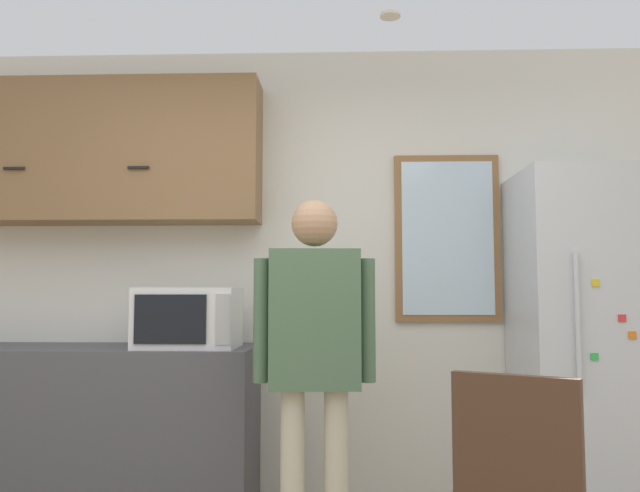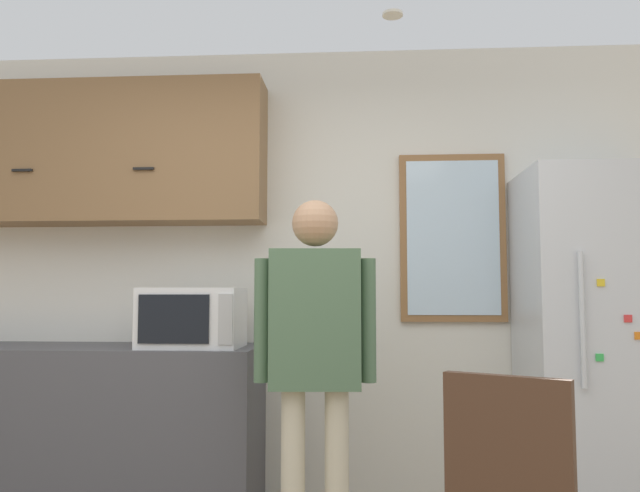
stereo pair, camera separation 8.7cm
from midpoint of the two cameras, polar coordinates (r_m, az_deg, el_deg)
name	(u,v)px [view 1 (the left image)]	position (r m, az deg, el deg)	size (l,w,h in m)	color
back_wall	(288,270)	(3.80, -3.64, -2.20)	(6.00, 0.06, 2.70)	silver
counter	(68,430)	(3.84, -22.68, -15.28)	(2.05, 0.62, 0.91)	#4C4C51
upper_cabinets	(88,153)	(4.01, -21.02, 7.98)	(2.05, 0.32, 0.84)	olive
microwave	(189,318)	(3.48, -12.62, -6.43)	(0.53, 0.40, 0.32)	white
person	(314,339)	(2.90, -1.37, -8.47)	(0.56, 0.24, 1.64)	beige
refrigerator	(596,344)	(3.68, 23.32, -8.27)	(0.80, 0.68, 1.86)	silver
window	(447,238)	(3.80, 10.91, 0.74)	(0.62, 0.05, 1.00)	olive
ceiling_light	(390,15)	(3.55, 5.70, 20.24)	(0.11, 0.11, 0.01)	white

